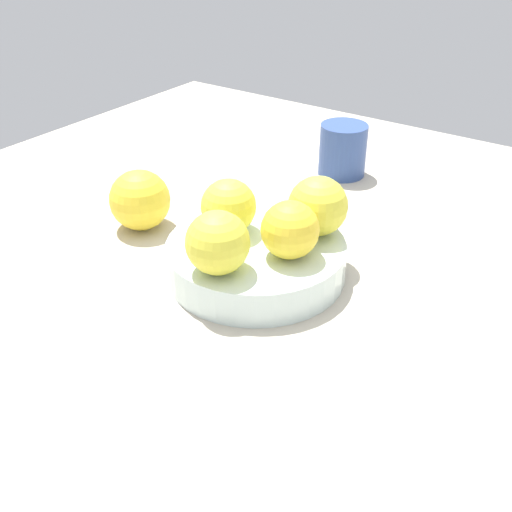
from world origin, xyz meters
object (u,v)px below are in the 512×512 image
Objects in this scene: orange_in_bowl_2 at (220,244)px; ceramic_cup at (343,150)px; fruit_bowl at (256,260)px; orange_in_bowl_0 at (293,228)px; orange_in_bowl_1 at (229,206)px; orange_in_bowl_3 at (318,206)px; orange_loose_0 at (140,200)px.

ceramic_cup is at bearing 98.88° from orange_in_bowl_2.
fruit_bowl is 6.63cm from orange_in_bowl_0.
orange_in_bowl_3 reaches higher than orange_in_bowl_1.
orange_in_bowl_0 is 0.99× the size of orange_in_bowl_1.
orange_in_bowl_3 reaches higher than ceramic_cup.
orange_in_bowl_2 is 12.92cm from orange_in_bowl_3.
orange_in_bowl_2 is at bearing -119.05° from orange_in_bowl_0.
fruit_bowl is 2.60× the size of orange_loose_0.
orange_in_bowl_3 reaches higher than fruit_bowl.
orange_in_bowl_1 is (-8.28, 0.09, 0.02)cm from orange_in_bowl_0.
orange_in_bowl_0 reaches higher than ceramic_cup.
fruit_bowl is 2.97× the size of orange_in_bowl_3.
orange_loose_0 is at bearing 179.32° from orange_in_bowl_0.
ceramic_cup is (-9.54, 29.07, -3.17)cm from orange_in_bowl_0.
orange_in_bowl_2 is 0.86× the size of orange_loose_0.
orange_loose_0 is at bearing 158.25° from orange_in_bowl_2.
orange_loose_0 is 0.99× the size of ceramic_cup.
fruit_bowl is at bearing -2.40° from orange_loose_0.
orange_in_bowl_2 is at bearing -106.91° from orange_in_bowl_3.
orange_loose_0 is (-13.88, 0.17, -3.21)cm from orange_in_bowl_1.
orange_in_bowl_0 is at bearing 6.63° from fruit_bowl.
ceramic_cup is (-1.26, 28.98, -3.19)cm from orange_in_bowl_1.
orange_in_bowl_1 is at bearing -87.51° from ceramic_cup.
orange_in_bowl_0 is 22.39cm from orange_loose_0.
orange_in_bowl_3 reaches higher than orange_in_bowl_2.
orange_in_bowl_3 reaches higher than orange_loose_0.
orange_in_bowl_1 is at bearing -0.70° from orange_loose_0.
orange_in_bowl_3 is (3.76, 12.36, 0.07)cm from orange_in_bowl_2.
ceramic_cup is at bearing 92.49° from orange_in_bowl_1.
orange_in_bowl_0 is 30.76cm from ceramic_cup.
orange_loose_0 is at bearing 177.60° from fruit_bowl.
orange_in_bowl_1 is (-4.06, 0.58, 5.11)cm from fruit_bowl.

